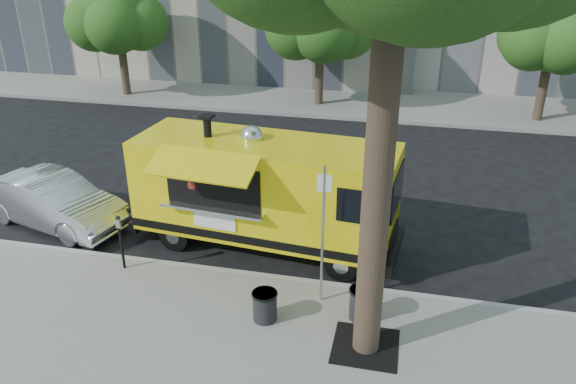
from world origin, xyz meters
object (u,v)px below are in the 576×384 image
parking_meter (120,236)px  sedan (53,201)px  far_tree_a (117,13)px  trash_bin_left (265,305)px  far_tree_c (554,29)px  food_truck (264,191)px  sign_post (323,228)px  far_tree_b (321,17)px  trash_bin_right (362,303)px

parking_meter → sedan: bearing=148.7°
far_tree_a → trash_bin_left: (10.59, -14.72, -3.30)m
far_tree_c → food_truck: (-8.23, -11.83, -2.22)m
sign_post → food_truck: 2.79m
sign_post → sedan: sign_post is taller
parking_meter → far_tree_a: bearing=117.1°
trash_bin_left → far_tree_a: bearing=125.7°
far_tree_a → far_tree_c: (18.00, 0.10, -0.06)m
trash_bin_left → food_truck: bearing=105.2°
sedan → far_tree_a: bearing=34.5°
far_tree_b → sign_post: bearing=-79.9°
parking_meter → sedan: parking_meter is taller
far_tree_b → trash_bin_left: 15.57m
far_tree_a → trash_bin_right: size_ratio=8.13×
parking_meter → trash_bin_left: 3.78m
sign_post → trash_bin_left: sign_post is taller
far_tree_a → trash_bin_right: bearing=-48.9°
trash_bin_left → far_tree_c: bearing=63.4°
far_tree_c → sedan: bearing=-139.2°
food_truck → trash_bin_right: bearing=-38.1°
sign_post → trash_bin_left: 1.89m
sign_post → food_truck: food_truck is taller
far_tree_a → far_tree_c: size_ratio=1.03×
food_truck → trash_bin_left: 3.27m
food_truck → trash_bin_left: food_truck is taller
trash_bin_right → far_tree_a: bearing=131.1°
parking_meter → trash_bin_right: 5.49m
far_tree_c → trash_bin_left: 16.89m
far_tree_a → trash_bin_right: far_tree_a is taller
far_tree_a → trash_bin_left: far_tree_a is taller
trash_bin_left → far_tree_b: bearing=96.0°
sign_post → trash_bin_left: (-0.96, -0.87, -1.37)m
far_tree_b → far_tree_c: bearing=-1.9°
sedan → trash_bin_left: sedan is taller
parking_meter → sedan: size_ratio=0.32×
food_truck → sedan: (-5.66, -0.17, -0.81)m
sedan → trash_bin_left: bearing=-98.1°
sedan → trash_bin_right: size_ratio=6.32×
far_tree_a → far_tree_c: far_tree_a is taller
parking_meter → trash_bin_right: bearing=-6.4°
far_tree_a → far_tree_b: far_tree_b is taller
sign_post → trash_bin_right: (0.89, -0.41, -1.35)m
far_tree_b → trash_bin_right: size_ratio=8.35×
sedan → trash_bin_right: bearing=-90.3°
far_tree_a → trash_bin_left: bearing=-54.3°
far_tree_b → sign_post: far_tree_b is taller
trash_bin_left → parking_meter: bearing=163.3°
sign_post → sedan: 7.78m
far_tree_a → sign_post: 18.14m
far_tree_b → parking_meter: size_ratio=4.12×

